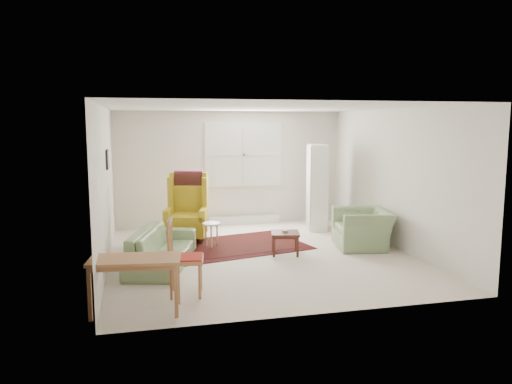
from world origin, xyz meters
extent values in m
cube|color=beige|center=(0.00, 0.00, 0.00)|extent=(5.00, 5.50, 0.01)
cube|color=white|center=(0.00, 0.00, 2.50)|extent=(5.00, 5.50, 0.01)
cube|color=silver|center=(0.00, 2.75, 1.25)|extent=(5.00, 0.04, 2.50)
cube|color=silver|center=(0.00, -2.75, 1.25)|extent=(5.00, 0.04, 2.50)
cube|color=silver|center=(-2.50, 0.00, 1.25)|extent=(0.04, 5.50, 2.50)
cube|color=silver|center=(2.50, 0.00, 1.25)|extent=(0.04, 5.50, 2.50)
cube|color=white|center=(0.30, 2.73, 1.55)|extent=(1.72, 0.06, 1.42)
cube|color=white|center=(0.30, 2.73, 1.55)|extent=(1.60, 0.02, 1.30)
cube|color=silver|center=(0.30, 2.67, 0.09)|extent=(1.60, 0.12, 0.18)
cube|color=black|center=(-2.48, 0.50, 1.65)|extent=(0.03, 0.42, 0.32)
cube|color=#B07F51|center=(-2.46, 0.50, 1.65)|extent=(0.01, 0.34, 0.24)
imported|color=#728B5D|center=(-1.66, -0.24, 0.40)|extent=(1.28, 2.11, 0.80)
imported|color=#728B5D|center=(1.94, 0.09, 0.41)|extent=(1.10, 1.21, 0.83)
camera|label=1|loc=(-2.03, -8.07, 2.25)|focal=35.00mm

